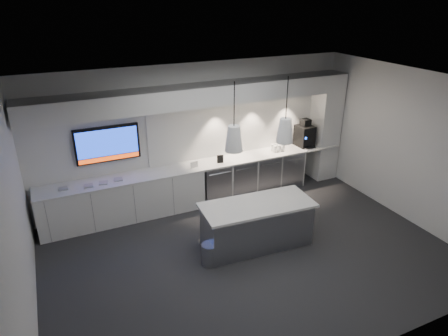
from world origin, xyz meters
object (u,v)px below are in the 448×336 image
island (257,224)px  coffee_machine (305,135)px  wall_tv (107,144)px  bin (210,254)px

island → coffee_machine: size_ratio=3.13×
wall_tv → coffee_machine: 4.54m
bin → coffee_machine: (3.38, 2.17, 0.97)m
island → bin: size_ratio=5.20×
island → bin: 1.04m
wall_tv → island: wall_tv is taller
island → wall_tv: bearing=137.4°
coffee_machine → bin: bearing=-150.4°
wall_tv → coffee_machine: (4.52, -0.25, -0.39)m
wall_tv → island: (2.14, -2.24, -1.13)m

